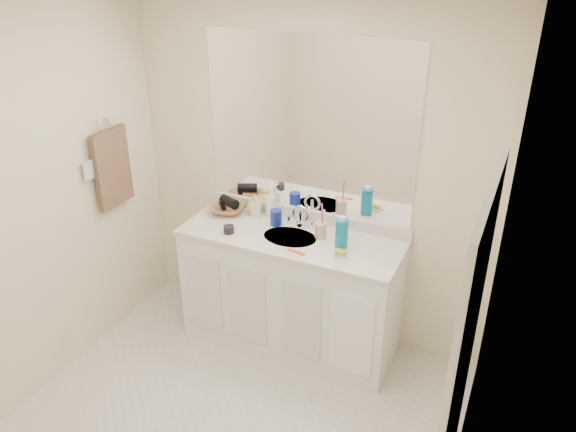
% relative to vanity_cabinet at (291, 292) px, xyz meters
% --- Properties ---
extents(ceiling, '(2.60, 2.60, 0.02)m').
position_rel_vanity_cabinet_xyz_m(ceiling, '(0.00, -1.02, 1.97)').
color(ceiling, white).
rests_on(ceiling, wall_back).
extents(wall_back, '(2.60, 0.02, 2.40)m').
position_rel_vanity_cabinet_xyz_m(wall_back, '(0.00, 0.28, 0.77)').
color(wall_back, '#F6E7C0').
rests_on(wall_back, floor).
extents(wall_left, '(0.02, 2.60, 2.40)m').
position_rel_vanity_cabinet_xyz_m(wall_left, '(-1.30, -1.02, 0.77)').
color(wall_left, '#F6E7C0').
rests_on(wall_left, floor).
extents(wall_right, '(0.02, 2.60, 2.40)m').
position_rel_vanity_cabinet_xyz_m(wall_right, '(1.30, -1.02, 0.77)').
color(wall_right, '#F6E7C0').
rests_on(wall_right, floor).
extents(vanity_cabinet, '(1.50, 0.55, 0.85)m').
position_rel_vanity_cabinet_xyz_m(vanity_cabinet, '(0.00, 0.00, 0.00)').
color(vanity_cabinet, white).
rests_on(vanity_cabinet, floor).
extents(countertop, '(1.52, 0.57, 0.03)m').
position_rel_vanity_cabinet_xyz_m(countertop, '(0.00, 0.00, 0.44)').
color(countertop, silver).
rests_on(countertop, vanity_cabinet).
extents(backsplash, '(1.52, 0.03, 0.08)m').
position_rel_vanity_cabinet_xyz_m(backsplash, '(0.00, 0.26, 0.50)').
color(backsplash, silver).
rests_on(backsplash, countertop).
extents(sink_basin, '(0.37, 0.37, 0.02)m').
position_rel_vanity_cabinet_xyz_m(sink_basin, '(0.00, -0.02, 0.44)').
color(sink_basin, '#B9ADA2').
rests_on(sink_basin, countertop).
extents(faucet, '(0.02, 0.02, 0.11)m').
position_rel_vanity_cabinet_xyz_m(faucet, '(0.00, 0.16, 0.51)').
color(faucet, silver).
rests_on(faucet, countertop).
extents(mirror, '(1.48, 0.01, 1.20)m').
position_rel_vanity_cabinet_xyz_m(mirror, '(0.00, 0.27, 1.14)').
color(mirror, white).
rests_on(mirror, wall_back).
extents(blue_mug, '(0.11, 0.11, 0.11)m').
position_rel_vanity_cabinet_xyz_m(blue_mug, '(-0.16, 0.10, 0.51)').
color(blue_mug, navy).
rests_on(blue_mug, countertop).
extents(tan_cup, '(0.09, 0.09, 0.11)m').
position_rel_vanity_cabinet_xyz_m(tan_cup, '(0.19, 0.06, 0.51)').
color(tan_cup, '#CBAF8F').
rests_on(tan_cup, countertop).
extents(toothbrush, '(0.01, 0.04, 0.21)m').
position_rel_vanity_cabinet_xyz_m(toothbrush, '(0.20, 0.06, 0.60)').
color(toothbrush, '#DA3983').
rests_on(toothbrush, tan_cup).
extents(mouthwash_bottle, '(0.08, 0.08, 0.20)m').
position_rel_vanity_cabinet_xyz_m(mouthwash_bottle, '(0.36, -0.00, 0.55)').
color(mouthwash_bottle, '#0D739E').
rests_on(mouthwash_bottle, countertop).
extents(soap_dish, '(0.12, 0.11, 0.01)m').
position_rel_vanity_cabinet_xyz_m(soap_dish, '(0.39, -0.11, 0.46)').
color(soap_dish, silver).
rests_on(soap_dish, countertop).
extents(green_soap, '(0.07, 0.06, 0.02)m').
position_rel_vanity_cabinet_xyz_m(green_soap, '(0.39, -0.11, 0.48)').
color(green_soap, '#9BB92D').
rests_on(green_soap, soap_dish).
extents(orange_comb, '(0.14, 0.05, 0.01)m').
position_rel_vanity_cabinet_xyz_m(orange_comb, '(0.12, -0.19, 0.46)').
color(orange_comb, '#EC5018').
rests_on(orange_comb, countertop).
extents(dark_jar, '(0.07, 0.07, 0.05)m').
position_rel_vanity_cabinet_xyz_m(dark_jar, '(-0.40, -0.14, 0.48)').
color(dark_jar, black).
rests_on(dark_jar, countertop).
extents(soap_bottle_white, '(0.09, 0.09, 0.21)m').
position_rel_vanity_cabinet_xyz_m(soap_bottle_white, '(-0.26, 0.22, 0.56)').
color(soap_bottle_white, white).
rests_on(soap_bottle_white, countertop).
extents(soap_bottle_cream, '(0.08, 0.08, 0.15)m').
position_rel_vanity_cabinet_xyz_m(soap_bottle_cream, '(-0.35, 0.17, 0.53)').
color(soap_bottle_cream, beige).
rests_on(soap_bottle_cream, countertop).
extents(soap_bottle_yellow, '(0.15, 0.15, 0.15)m').
position_rel_vanity_cabinet_xyz_m(soap_bottle_yellow, '(-0.38, 0.20, 0.53)').
color(soap_bottle_yellow, '#EBD45B').
rests_on(soap_bottle_yellow, countertop).
extents(wicker_basket, '(0.30, 0.30, 0.06)m').
position_rel_vanity_cabinet_xyz_m(wicker_basket, '(-0.57, 0.13, 0.48)').
color(wicker_basket, '#9A653E').
rests_on(wicker_basket, countertop).
extents(hair_dryer, '(0.17, 0.13, 0.07)m').
position_rel_vanity_cabinet_xyz_m(hair_dryer, '(-0.55, 0.13, 0.54)').
color(hair_dryer, black).
rests_on(hair_dryer, wicker_basket).
extents(towel_ring, '(0.01, 0.11, 0.11)m').
position_rel_vanity_cabinet_xyz_m(towel_ring, '(-1.27, -0.25, 1.12)').
color(towel_ring, silver).
rests_on(towel_ring, wall_left).
extents(hand_towel, '(0.04, 0.32, 0.55)m').
position_rel_vanity_cabinet_xyz_m(hand_towel, '(-1.25, -0.25, 0.82)').
color(hand_towel, '#453125').
rests_on(hand_towel, towel_ring).
extents(switch_plate, '(0.01, 0.08, 0.13)m').
position_rel_vanity_cabinet_xyz_m(switch_plate, '(-1.27, -0.45, 0.88)').
color(switch_plate, silver).
rests_on(switch_plate, wall_left).
extents(door, '(0.02, 0.82, 2.00)m').
position_rel_vanity_cabinet_xyz_m(door, '(1.29, -1.32, 0.57)').
color(door, silver).
rests_on(door, floor).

